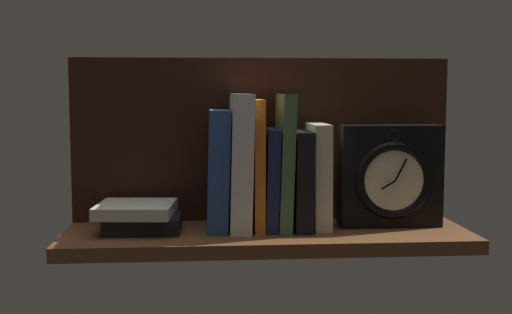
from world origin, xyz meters
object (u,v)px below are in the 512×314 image
book_white_catcher (240,162)px  book_orange_pandolfini (257,164)px  book_green_romantic (284,161)px  book_navy_bierce (270,178)px  book_blue_modern (218,170)px  framed_clock (391,177)px  book_cream_twain (318,176)px  book_stack_side (140,217)px  book_black_skeptic (300,179)px

book_white_catcher → book_orange_pandolfini: book_white_catcher is taller
book_green_romantic → book_navy_bierce: bearing=180.0°
book_green_romantic → book_blue_modern: bearing=180.0°
book_orange_pandolfini → framed_clock: size_ratio=1.25×
book_blue_modern → book_white_catcher: size_ratio=0.88×
book_white_catcher → book_orange_pandolfini: (3.17, 0.00, -0.51)cm
book_navy_bierce → book_white_catcher: bearing=180.0°
book_orange_pandolfini → book_green_romantic: (4.96, 0.00, 0.51)cm
book_white_catcher → book_cream_twain: book_white_catcher is taller
book_blue_modern → book_stack_side: bearing=-174.9°
book_navy_bierce → book_stack_side: bearing=-176.9°
book_stack_side → book_navy_bierce: bearing=3.1°
book_blue_modern → book_white_catcher: (4.11, 0.00, 1.48)cm
book_white_catcher → book_stack_side: 21.03cm
book_green_romantic → book_stack_side: 28.45cm
book_orange_pandolfini → book_black_skeptic: size_ratio=1.32×
book_blue_modern → book_orange_pandolfini: size_ratio=0.92×
book_stack_side → book_orange_pandolfini: bearing=3.4°
book_green_romantic → book_stack_side: (-26.66, -1.29, -9.85)cm
book_white_catcher → book_orange_pandolfini: 3.21cm
book_cream_twain → book_blue_modern: bearing=180.0°
book_stack_side → framed_clock: bearing=0.6°
book_blue_modern → book_green_romantic: bearing=0.0°
framed_clock → book_orange_pandolfini: bearing=178.2°
book_green_romantic → book_black_skeptic: bearing=0.0°
book_green_romantic → book_black_skeptic: book_green_romantic is taller
book_green_romantic → book_stack_side: size_ratio=1.60×
book_navy_bierce → book_cream_twain: (9.14, 0.00, 0.44)cm
book_navy_bierce → book_green_romantic: (2.59, 0.00, 3.22)cm
book_white_catcher → book_cream_twain: bearing=0.0°
book_cream_twain → framed_clock: (13.68, -0.79, -0.24)cm
book_white_catcher → book_blue_modern: bearing=180.0°
book_navy_bierce → book_orange_pandolfini: bearing=180.0°
book_black_skeptic → book_stack_side: size_ratio=1.16×
book_green_romantic → book_black_skeptic: size_ratio=1.37×
book_stack_side → book_blue_modern: bearing=5.1°
book_black_skeptic → book_orange_pandolfini: bearing=180.0°
book_black_skeptic → book_white_catcher: bearing=180.0°
book_blue_modern → book_cream_twain: (18.78, 0.00, -1.31)cm
book_orange_pandolfini → book_cream_twain: size_ratio=1.23×
book_green_romantic → book_white_catcher: bearing=180.0°
book_stack_side → book_white_catcher: bearing=4.0°
book_orange_pandolfini → book_cream_twain: bearing=0.0°
book_black_skeptic → framed_clock: framed_clock is taller
book_white_catcher → framed_clock: 28.52cm
book_stack_side → book_green_romantic: bearing=2.8°
book_white_catcher → framed_clock: book_white_catcher is taller
book_navy_bierce → book_stack_side: 25.00cm
book_white_catcher → book_black_skeptic: size_ratio=1.37×
book_blue_modern → book_stack_side: size_ratio=1.41×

